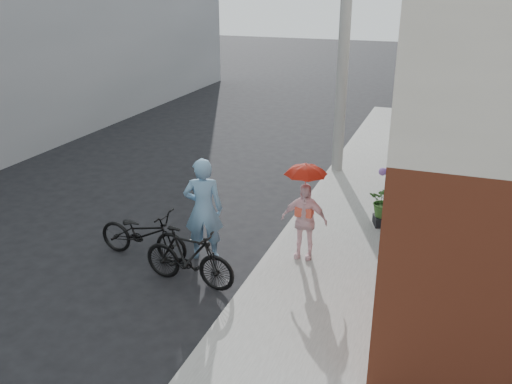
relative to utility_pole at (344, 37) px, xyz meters
The scene contains 11 objects.
ground 7.03m from the utility_pole, 100.39° to the right, with size 80.00×80.00×0.00m, color black.
sidewalk 5.37m from the utility_pole, 75.96° to the right, with size 2.20×24.00×0.12m, color gray.
curb 5.28m from the utility_pole, 92.29° to the right, with size 0.12×24.00×0.12m, color #9E9E99.
utility_pole is the anchor object (origin of this frame).
officer 6.10m from the utility_pole, 103.55° to the right, with size 0.70×0.46×1.92m, color #6894B9.
bike_left 6.93m from the utility_pole, 112.21° to the right, with size 0.63×1.81×0.95m, color black.
bike_right 7.10m from the utility_pole, 100.15° to the right, with size 0.48×1.69×1.01m, color black.
kimono_woman 5.64m from the utility_pole, 84.80° to the right, with size 0.83×0.34×1.41m, color #F6CFD6.
parasol 5.24m from the utility_pole, 84.80° to the right, with size 0.71×0.71×0.62m, color red.
planter 4.79m from the utility_pole, 62.28° to the right, with size 0.36×0.36×0.19m, color black.
potted_plant 4.51m from the utility_pole, 62.28° to the right, with size 0.60×0.52×0.67m, color #355D25.
Camera 1 is at (3.76, -7.43, 4.81)m, focal length 38.00 mm.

